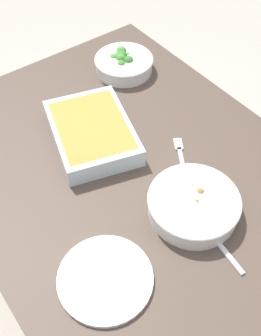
% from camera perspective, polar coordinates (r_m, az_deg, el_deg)
% --- Properties ---
extents(ground_plane, '(6.00, 6.00, 0.00)m').
position_cam_1_polar(ground_plane, '(1.78, 0.00, -15.48)').
color(ground_plane, '#B2A899').
extents(dining_table, '(1.20, 0.90, 0.74)m').
position_cam_1_polar(dining_table, '(1.21, 0.00, -2.72)').
color(dining_table, '#4C3D33').
rests_on(dining_table, ground_plane).
extents(stew_bowl, '(0.24, 0.24, 0.06)m').
position_cam_1_polar(stew_bowl, '(1.04, 8.79, -5.03)').
color(stew_bowl, silver).
rests_on(stew_bowl, dining_table).
extents(broccoli_bowl, '(0.20, 0.20, 0.07)m').
position_cam_1_polar(broccoli_bowl, '(1.45, -0.94, 14.44)').
color(broccoli_bowl, silver).
rests_on(broccoli_bowl, dining_table).
extents(baking_dish, '(0.35, 0.30, 0.06)m').
position_cam_1_polar(baking_dish, '(1.20, -5.41, 5.10)').
color(baking_dish, silver).
rests_on(baking_dish, dining_table).
extents(side_plate, '(0.22, 0.22, 0.01)m').
position_cam_1_polar(side_plate, '(0.96, -3.55, -15.18)').
color(side_plate, white).
rests_on(side_plate, dining_table).
extents(spoon_by_stew, '(0.18, 0.04, 0.01)m').
position_cam_1_polar(spoon_by_stew, '(1.03, 11.48, -9.37)').
color(spoon_by_stew, silver).
rests_on(spoon_by_stew, dining_table).
extents(fork_on_table, '(0.16, 0.11, 0.01)m').
position_cam_1_polar(fork_on_table, '(1.17, 7.07, 1.47)').
color(fork_on_table, silver).
rests_on(fork_on_table, dining_table).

